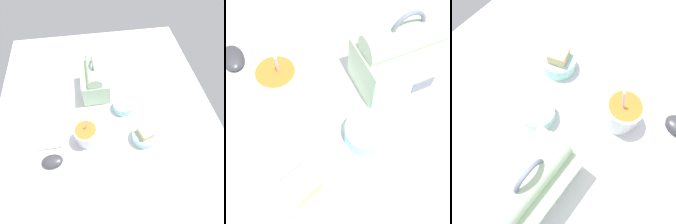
% 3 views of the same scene
% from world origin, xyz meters
% --- Properties ---
extents(desk_surface, '(1.40, 1.10, 0.02)m').
position_xyz_m(desk_surface, '(0.00, 0.00, 0.01)').
color(desk_surface, silver).
rests_on(desk_surface, ground).
extents(keyboard, '(0.31, 0.12, 0.02)m').
position_xyz_m(keyboard, '(0.03, 0.28, 0.03)').
color(keyboard, silver).
rests_on(keyboard, desk_surface).
extents(lunch_bag, '(0.21, 0.14, 0.22)m').
position_xyz_m(lunch_bag, '(0.19, 0.04, 0.10)').
color(lunch_bag, '#B7D6AD').
rests_on(lunch_bag, desk_surface).
extents(soup_cup, '(0.10, 0.10, 0.17)m').
position_xyz_m(soup_cup, '(-0.09, 0.10, 0.07)').
color(soup_cup, silver).
rests_on(soup_cup, desk_surface).
extents(bento_bowl_sandwich, '(0.11, 0.11, 0.08)m').
position_xyz_m(bento_bowl_sandwich, '(-0.13, -0.15, 0.05)').
color(bento_bowl_sandwich, '#93D1CC').
rests_on(bento_bowl_sandwich, desk_surface).
extents(bento_bowl_snacks, '(0.10, 0.10, 0.06)m').
position_xyz_m(bento_bowl_snacks, '(0.05, -0.09, 0.05)').
color(bento_bowl_snacks, '#93D1CC').
rests_on(bento_bowl_snacks, desk_surface).
extents(computer_mouse, '(0.06, 0.09, 0.03)m').
position_xyz_m(computer_mouse, '(-0.18, 0.26, 0.04)').
color(computer_mouse, '#333338').
rests_on(computer_mouse, desk_surface).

